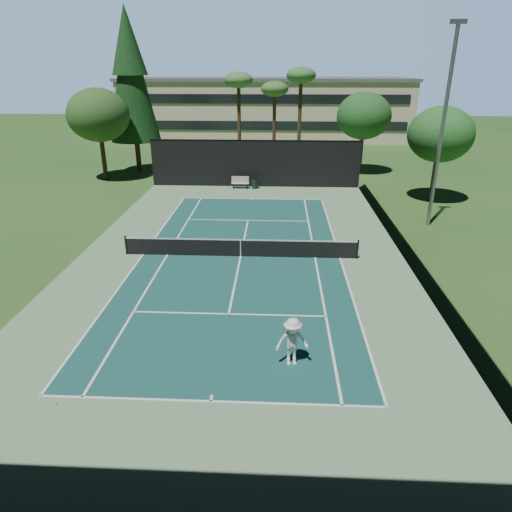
% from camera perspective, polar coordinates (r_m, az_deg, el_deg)
% --- Properties ---
extents(ground, '(160.00, 160.00, 0.00)m').
position_cam_1_polar(ground, '(25.31, -1.93, -0.07)').
color(ground, '#29521F').
rests_on(ground, ground).
extents(apron_slab, '(18.00, 32.00, 0.01)m').
position_cam_1_polar(apron_slab, '(25.31, -1.93, -0.06)').
color(apron_slab, '#668E63').
rests_on(apron_slab, ground).
extents(court_surface, '(10.97, 23.77, 0.01)m').
position_cam_1_polar(court_surface, '(25.31, -1.93, -0.04)').
color(court_surface, '#174B47').
rests_on(court_surface, ground).
extents(court_lines, '(11.07, 23.87, 0.01)m').
position_cam_1_polar(court_lines, '(25.30, -1.93, -0.03)').
color(court_lines, white).
rests_on(court_lines, ground).
extents(tennis_net, '(12.90, 0.10, 1.10)m').
position_cam_1_polar(tennis_net, '(25.10, -1.95, 1.11)').
color(tennis_net, black).
rests_on(tennis_net, ground).
extents(fence, '(18.04, 32.05, 4.03)m').
position_cam_1_polar(fence, '(24.67, -1.98, 4.30)').
color(fence, black).
rests_on(fence, ground).
extents(player, '(1.25, 0.81, 1.82)m').
position_cam_1_polar(player, '(16.16, 4.57, -10.64)').
color(player, white).
rests_on(player, ground).
extents(tennis_ball_a, '(0.07, 0.07, 0.07)m').
position_cam_1_polar(tennis_ball_a, '(16.20, -23.75, -16.53)').
color(tennis_ball_a, '#CFDD32').
rests_on(tennis_ball_a, ground).
extents(tennis_ball_b, '(0.07, 0.07, 0.07)m').
position_cam_1_polar(tennis_ball_b, '(26.56, -4.74, 1.06)').
color(tennis_ball_b, '#D1E133').
rests_on(tennis_ball_b, ground).
extents(tennis_ball_c, '(0.07, 0.07, 0.07)m').
position_cam_1_polar(tennis_ball_c, '(28.36, -1.11, 2.56)').
color(tennis_ball_c, '#C6EB35').
rests_on(tennis_ball_c, ground).
extents(tennis_ball_d, '(0.07, 0.07, 0.07)m').
position_cam_1_polar(tennis_ball_d, '(30.08, -10.47, 3.37)').
color(tennis_ball_d, '#BCD931').
rests_on(tennis_ball_d, ground).
extents(park_bench, '(1.50, 0.45, 1.02)m').
position_cam_1_polar(park_bench, '(39.84, -1.99, 9.24)').
color(park_bench, beige).
rests_on(park_bench, ground).
extents(trash_bin, '(0.56, 0.56, 0.95)m').
position_cam_1_polar(trash_bin, '(39.72, -0.14, 9.11)').
color(trash_bin, black).
rests_on(trash_bin, ground).
extents(pine_tree, '(4.80, 4.80, 15.00)m').
position_cam_1_polar(pine_tree, '(47.38, -15.51, 21.62)').
color(pine_tree, '#4E3221').
rests_on(pine_tree, ground).
extents(palm_a, '(2.80, 2.80, 9.32)m').
position_cam_1_polar(palm_a, '(47.47, -2.19, 20.71)').
color(palm_a, '#48311E').
rests_on(palm_a, ground).
extents(palm_b, '(2.80, 2.80, 8.42)m').
position_cam_1_polar(palm_b, '(49.33, 2.34, 19.81)').
color(palm_b, '#4D2F21').
rests_on(palm_b, ground).
extents(palm_c, '(2.80, 2.80, 9.77)m').
position_cam_1_polar(palm_c, '(46.33, 5.64, 21.09)').
color(palm_c, '#44331D').
rests_on(palm_c, ground).
extents(decid_tree_a, '(5.12, 5.12, 7.62)m').
position_cam_1_polar(decid_tree_a, '(46.18, 13.32, 16.66)').
color(decid_tree_a, '#4E2F21').
rests_on(decid_tree_a, ground).
extents(decid_tree_b, '(4.80, 4.80, 7.14)m').
position_cam_1_polar(decid_tree_b, '(37.56, 22.08, 13.88)').
color(decid_tree_b, '#462E1E').
rests_on(decid_tree_b, ground).
extents(decid_tree_c, '(5.44, 5.44, 8.09)m').
position_cam_1_polar(decid_tree_c, '(44.44, -19.12, 16.29)').
color(decid_tree_c, '#4A2D1F').
rests_on(decid_tree_c, ground).
extents(campus_building, '(40.50, 12.50, 8.30)m').
position_cam_1_polar(campus_building, '(69.50, 1.18, 18.03)').
color(campus_building, beige).
rests_on(campus_building, ground).
extents(light_pole, '(0.90, 0.25, 12.22)m').
position_cam_1_polar(light_pole, '(31.12, 22.33, 14.93)').
color(light_pole, '#95979D').
rests_on(light_pole, ground).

